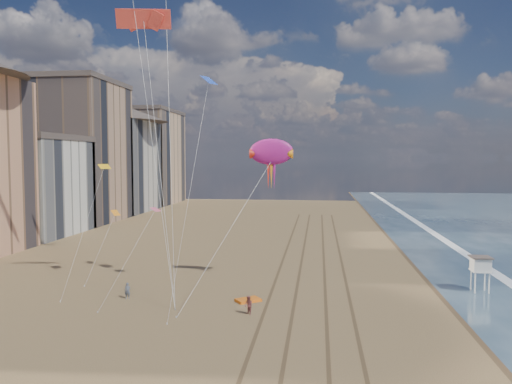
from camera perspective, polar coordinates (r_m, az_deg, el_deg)
wet_sand at (r=68.27m, az=20.54°, el=-7.35°), size 260.00×260.00×0.00m
foam at (r=69.35m, az=23.95°, el=-7.26°), size 260.00×260.00×0.00m
tracks at (r=56.67m, az=6.35°, el=-9.40°), size 7.68×120.00×0.01m
buildings at (r=103.16m, az=-21.21°, el=3.91°), size 34.72×131.35×29.00m
lifeguard_stand at (r=53.47m, az=24.28°, el=-7.58°), size 1.93×1.93×3.48m
grounded_kite at (r=46.35m, az=-0.91°, el=-12.24°), size 2.55×2.38×0.25m
show_kite at (r=50.62m, az=1.76°, el=4.56°), size 5.56×6.39×18.50m
kite_flyer_a at (r=48.47m, az=-14.47°, el=-10.88°), size 0.60×0.45×1.49m
kite_flyer_b at (r=42.48m, az=-0.85°, el=-12.82°), size 0.96×0.96×1.57m
small_kites at (r=52.41m, az=-12.04°, el=4.07°), size 14.69×10.25×14.39m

